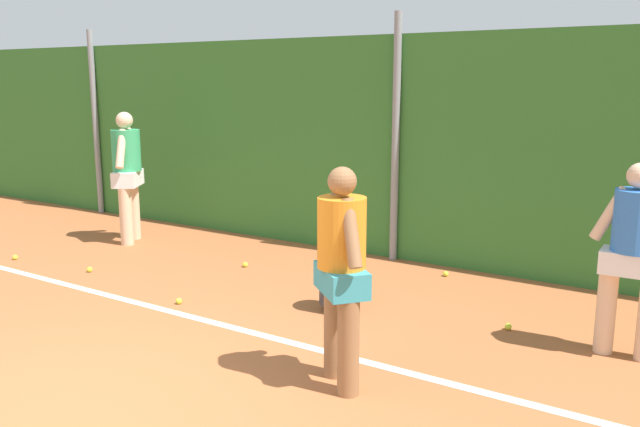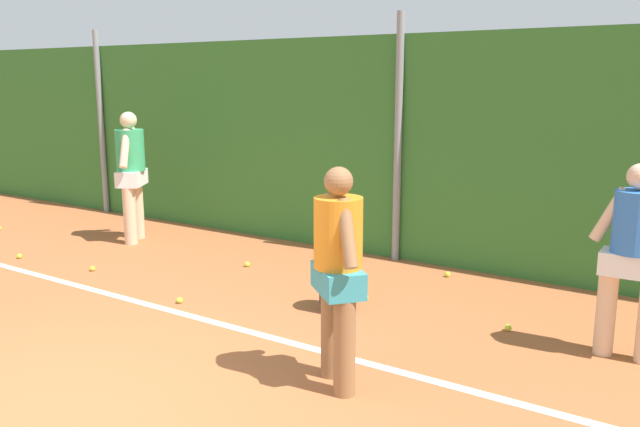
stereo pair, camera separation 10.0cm
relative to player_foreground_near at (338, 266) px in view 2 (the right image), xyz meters
The scene contains 16 objects.
ground_plane 1.62m from the player_foreground_near, behind, with size 31.15×31.15×0.00m, color #A85B33.
hedge_fence_backdrop 3.95m from the player_foreground_near, 109.22° to the left, with size 20.25×0.25×2.92m, color #33702D.
fence_post_left 7.98m from the player_foreground_near, 153.66° to the left, with size 0.10×0.10×3.19m, color gray.
fence_post_center 3.81m from the player_foreground_near, 110.10° to the left, with size 0.10×0.10×3.19m, color gray.
court_baseline_paint 1.68m from the player_foreground_near, 160.22° to the left, with size 14.79×0.10×0.01m, color white.
player_foreground_near is the anchor object (origin of this frame).
player_midcourt 2.53m from the player_foreground_near, 44.89° to the left, with size 0.79×0.36×1.69m.
player_backcourt_far 5.51m from the player_foreground_near, 155.05° to the left, with size 0.57×0.70×1.90m.
ball_hopper 1.82m from the player_foreground_near, 122.31° to the left, with size 0.36×0.36×0.51m.
tennis_ball_1 3.60m from the player_foreground_near, 141.39° to the left, with size 0.07×0.07×0.07m, color #CCDB33.
tennis_ball_2 2.21m from the player_foreground_near, 67.36° to the left, with size 0.07×0.07×0.07m, color #CCDB33.
tennis_ball_3 2.69m from the player_foreground_near, 164.18° to the left, with size 0.07×0.07×0.07m, color #CCDB33.
tennis_ball_5 4.42m from the player_foreground_near, 167.27° to the left, with size 0.07×0.07×0.07m, color #CCDB33.
tennis_ball_6 5.66m from the player_foreground_near, behind, with size 0.07×0.07×0.07m, color #CCDB33.
tennis_ball_7 2.24m from the player_foreground_near, 113.32° to the left, with size 0.07×0.07×0.07m, color #CCDB33.
tennis_ball_10 3.33m from the player_foreground_near, 97.13° to the left, with size 0.07×0.07×0.07m, color #CCDB33.
Camera 2 is at (3.82, -2.42, 2.36)m, focal length 36.86 mm.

